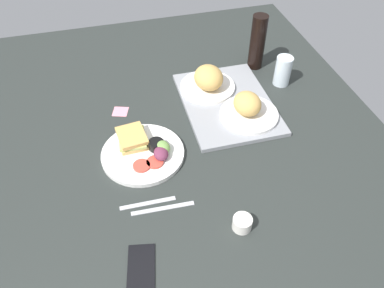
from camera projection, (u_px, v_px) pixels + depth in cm
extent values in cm
cube|color=#282D2B|center=(182.00, 153.00, 131.21)|extent=(190.00, 150.00, 3.00)
cube|color=gray|center=(227.00, 103.00, 146.60)|extent=(45.18, 33.25, 1.60)
cylinder|color=white|center=(207.00, 87.00, 151.41)|extent=(21.80, 21.80, 1.40)
ellipsoid|color=tan|center=(209.00, 78.00, 147.13)|extent=(12.99, 11.22, 8.86)
cylinder|color=white|center=(249.00, 114.00, 139.66)|extent=(21.54, 21.54, 1.40)
ellipsoid|color=tan|center=(247.00, 104.00, 136.79)|extent=(11.49, 9.92, 7.83)
cylinder|color=white|center=(143.00, 154.00, 127.72)|extent=(27.93, 27.93, 1.60)
cube|color=#DBB266|center=(132.00, 141.00, 129.99)|extent=(11.34, 9.42, 1.40)
cube|color=#B2C66B|center=(132.00, 138.00, 129.13)|extent=(11.64, 9.80, 1.00)
cube|color=tan|center=(132.00, 136.00, 128.28)|extent=(11.98, 10.23, 1.40)
cylinder|color=#D14738|center=(142.00, 166.00, 122.35)|extent=(5.60, 5.60, 0.80)
cylinder|color=#D14738|center=(155.00, 162.00, 123.45)|extent=(5.60, 5.60, 0.80)
cylinder|color=black|center=(156.00, 145.00, 127.45)|extent=(5.20, 5.20, 3.00)
cylinder|color=#EFEACC|center=(156.00, 143.00, 126.66)|extent=(4.26, 4.26, 0.60)
ellipsoid|color=#729E4C|center=(163.00, 148.00, 126.14)|extent=(6.00, 4.80, 3.60)
ellipsoid|color=#6B2D47|center=(161.00, 154.00, 124.23)|extent=(6.00, 4.80, 3.60)
cylinder|color=silver|center=(283.00, 71.00, 152.66)|extent=(6.63, 6.63, 12.21)
cylinder|color=black|center=(257.00, 42.00, 157.45)|extent=(6.40, 6.40, 23.38)
cylinder|color=silver|center=(242.00, 223.00, 107.18)|extent=(5.60, 5.60, 4.00)
cube|color=#B7B7BC|center=(148.00, 203.00, 114.19)|extent=(1.83, 17.03, 0.50)
cube|color=#B7B7BC|center=(163.00, 208.00, 112.88)|extent=(2.28, 19.04, 0.50)
cube|color=black|center=(141.00, 269.00, 99.25)|extent=(15.50, 9.80, 0.80)
cube|color=pink|center=(120.00, 111.00, 144.23)|extent=(7.09, 7.09, 0.12)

